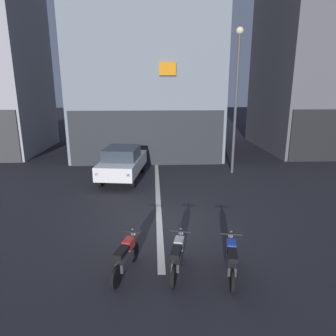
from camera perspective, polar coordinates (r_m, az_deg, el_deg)
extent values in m
plane|color=#232328|center=(10.61, -1.66, -10.19)|extent=(120.00, 120.00, 0.00)
cube|color=silver|center=(16.23, -2.10, -1.12)|extent=(0.20, 18.00, 0.01)
cube|color=#292C30|center=(17.79, -3.97, 5.56)|extent=(8.94, 0.10, 3.20)
cube|color=orange|center=(17.52, -0.08, 18.09)|extent=(0.93, 0.16, 0.68)
cube|color=#56565B|center=(25.73, 28.53, 20.78)|extent=(8.85, 8.39, 15.71)
cylinder|color=black|center=(16.90, -9.96, 0.42)|extent=(0.26, 0.66, 0.64)
cylinder|color=black|center=(16.58, -4.77, 0.31)|extent=(0.26, 0.66, 0.64)
cylinder|color=black|center=(14.50, -12.54, -2.16)|extent=(0.26, 0.66, 0.64)
cylinder|color=black|center=(14.12, -6.52, -2.36)|extent=(0.26, 0.66, 0.64)
cube|color=silver|center=(15.39, -8.45, 0.70)|extent=(2.29, 4.30, 0.66)
cube|color=#2D3842|center=(15.11, -8.67, 2.80)|extent=(1.80, 2.16, 0.56)
cube|color=red|center=(13.69, -13.25, -1.14)|extent=(0.15, 0.08, 0.12)
cube|color=red|center=(13.32, -7.48, -1.30)|extent=(0.15, 0.08, 0.12)
cylinder|color=#47474C|center=(16.24, 12.56, 10.99)|extent=(0.14, 0.14, 6.94)
sphere|color=beige|center=(16.41, 13.34, 23.80)|extent=(0.36, 0.36, 0.36)
cylinder|color=black|center=(8.43, -6.35, -15.40)|extent=(0.22, 0.52, 0.52)
cylinder|color=black|center=(7.54, -9.67, -19.58)|extent=(0.22, 0.52, 0.52)
cube|color=#38383D|center=(7.88, -8.08, -16.89)|extent=(0.41, 0.76, 0.22)
cube|color=black|center=(7.58, -8.65, -15.23)|extent=(0.39, 0.64, 0.12)
cube|color=red|center=(7.92, -7.43, -13.93)|extent=(0.32, 0.41, 0.24)
cylinder|color=#4C4C51|center=(8.13, -6.82, -13.65)|extent=(0.14, 0.25, 0.70)
cylinder|color=black|center=(7.91, -7.11, -11.86)|extent=(0.53, 0.20, 0.04)
sphere|color=silver|center=(8.15, -6.52, -12.21)|extent=(0.12, 0.12, 0.12)
cylinder|color=black|center=(8.42, 2.45, -15.35)|extent=(0.19, 0.52, 0.52)
cylinder|color=black|center=(7.46, 1.09, -19.76)|extent=(0.19, 0.52, 0.52)
cube|color=#38383D|center=(7.84, 1.77, -16.94)|extent=(0.37, 0.76, 0.22)
cube|color=black|center=(7.52, 1.60, -15.30)|extent=(0.35, 0.63, 0.12)
cube|color=#B2B5BA|center=(7.89, 2.09, -13.93)|extent=(0.30, 0.40, 0.24)
cylinder|color=#4C4C51|center=(8.11, 2.32, -13.61)|extent=(0.12, 0.25, 0.70)
cylinder|color=black|center=(7.89, 2.26, -11.84)|extent=(0.54, 0.16, 0.04)
sphere|color=silver|center=(8.14, 2.47, -12.15)|extent=(0.12, 0.12, 0.12)
cylinder|color=black|center=(8.44, 11.47, -15.60)|extent=(0.17, 0.52, 0.52)
cylinder|color=black|center=(7.47, 11.98, -20.07)|extent=(0.17, 0.52, 0.52)
cube|color=#38383D|center=(7.85, 11.77, -17.22)|extent=(0.33, 0.76, 0.22)
cube|color=black|center=(7.54, 11.99, -15.59)|extent=(0.33, 0.63, 0.12)
cube|color=#233DB7|center=(7.90, 11.79, -14.20)|extent=(0.28, 0.39, 0.24)
cylinder|color=#4C4C51|center=(8.13, 11.67, -13.87)|extent=(0.11, 0.25, 0.70)
cylinder|color=black|center=(7.91, 11.83, -12.10)|extent=(0.55, 0.14, 0.04)
sphere|color=silver|center=(8.16, 11.68, -12.41)|extent=(0.12, 0.12, 0.12)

